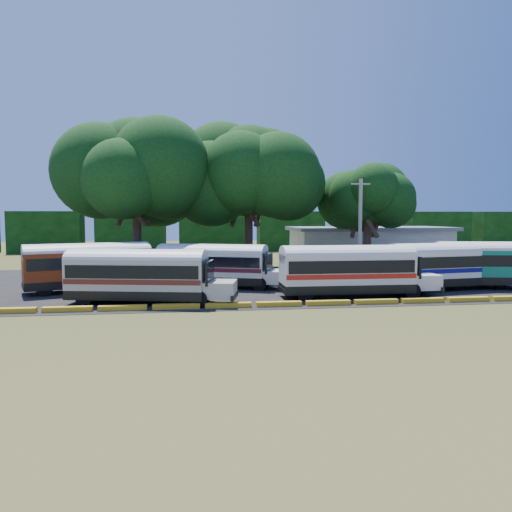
{
  "coord_description": "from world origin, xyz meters",
  "views": [
    {
      "loc": [
        -3.84,
        -27.69,
        5.38
      ],
      "look_at": [
        0.83,
        6.0,
        2.61
      ],
      "focal_mm": 35.0,
      "sensor_mm": 36.0,
      "label": 1
    }
  ],
  "objects": [
    {
      "name": "ground",
      "position": [
        0.0,
        0.0,
        0.0
      ],
      "size": [
        160.0,
        160.0,
        0.0
      ],
      "primitive_type": "plane",
      "color": "#3A4617",
      "rests_on": "ground"
    },
    {
      "name": "asphalt_strip",
      "position": [
        1.0,
        12.0,
        0.01
      ],
      "size": [
        64.0,
        24.0,
        0.02
      ],
      "primitive_type": "cube",
      "color": "black",
      "rests_on": "ground"
    },
    {
      "name": "curb",
      "position": [
        -0.0,
        1.0,
        0.15
      ],
      "size": [
        53.7,
        0.45,
        0.3
      ],
      "color": "gold",
      "rests_on": "ground"
    },
    {
      "name": "terminal_building",
      "position": [
        18.0,
        30.0,
        2.03
      ],
      "size": [
        19.0,
        9.0,
        4.0
      ],
      "color": "silver",
      "rests_on": "ground"
    },
    {
      "name": "treeline_backdrop",
      "position": [
        0.0,
        48.0,
        3.0
      ],
      "size": [
        130.0,
        4.0,
        6.0
      ],
      "color": "black",
      "rests_on": "ground"
    },
    {
      "name": "bus_red",
      "position": [
        -10.6,
        8.96,
        1.97
      ],
      "size": [
        10.69,
        6.01,
        3.44
      ],
      "rotation": [
        0.0,
        0.0,
        0.35
      ],
      "color": "black",
      "rests_on": "ground"
    },
    {
      "name": "bus_cream_west",
      "position": [
        -6.62,
        3.11,
        1.9
      ],
      "size": [
        10.5,
        4.59,
        3.35
      ],
      "rotation": [
        0.0,
        0.0,
        -0.21
      ],
      "color": "black",
      "rests_on": "ground"
    },
    {
      "name": "bus_cream_east",
      "position": [
        -1.78,
        9.44,
        1.84
      ],
      "size": [
        10.15,
        5.73,
        3.26
      ],
      "rotation": [
        0.0,
        0.0,
        -0.36
      ],
      "color": "black",
      "rests_on": "ground"
    },
    {
      "name": "bus_white_red",
      "position": [
        6.71,
        3.67,
        1.95
      ],
      "size": [
        10.54,
        2.77,
        3.45
      ],
      "rotation": [
        0.0,
        0.0,
        -0.01
      ],
      "color": "black",
      "rests_on": "ground"
    },
    {
      "name": "bus_white_blue",
      "position": [
        14.83,
        6.1,
        1.93
      ],
      "size": [
        10.65,
        4.12,
        3.41
      ],
      "rotation": [
        0.0,
        0.0,
        0.15
      ],
      "color": "black",
      "rests_on": "ground"
    },
    {
      "name": "bus_teal",
      "position": [
        19.02,
        6.04,
        1.99
      ],
      "size": [
        10.85,
        4.74,
        3.47
      ],
      "rotation": [
        0.0,
        0.0,
        -0.21
      ],
      "color": "black",
      "rests_on": "ground"
    },
    {
      "name": "tree_west",
      "position": [
        -8.4,
        19.21,
        9.96
      ],
      "size": [
        11.47,
        11.47,
        14.2
      ],
      "color": "#38251C",
      "rests_on": "ground"
    },
    {
      "name": "tree_center",
      "position": [
        2.18,
        20.92,
        9.67
      ],
      "size": [
        12.03,
        12.03,
        14.11
      ],
      "color": "#38251C",
      "rests_on": "ground"
    },
    {
      "name": "tree_east",
      "position": [
        14.06,
        20.23,
        7.29
      ],
      "size": [
        7.77,
        7.77,
        10.2
      ],
      "color": "#38251C",
      "rests_on": "ground"
    },
    {
      "name": "utility_pole",
      "position": [
        10.25,
        11.7,
        4.29
      ],
      "size": [
        1.6,
        0.3,
        8.37
      ],
      "color": "gray",
      "rests_on": "ground"
    }
  ]
}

